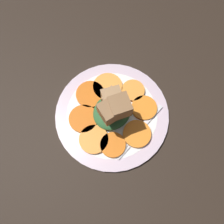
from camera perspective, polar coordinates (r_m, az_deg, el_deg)
name	(u,v)px	position (r cm, az deg, el deg)	size (l,w,h in cm)	color
table_slab	(112,116)	(56.26, 0.00, -1.03)	(120.00, 120.00, 2.00)	black
plate	(112,114)	(54.82, 0.00, -0.54)	(28.34, 28.34, 1.05)	silver
carrot_slice_0	(83,119)	(53.82, -7.48, -1.76)	(7.09, 7.09, 0.89)	#D66114
carrot_slice_1	(94,139)	(52.25, -4.79, -7.13)	(6.97, 6.97, 0.89)	orange
carrot_slice_2	(113,145)	(51.82, 0.23, -8.57)	(6.03, 6.03, 0.89)	orange
carrot_slice_3	(138,133)	(52.76, 6.69, -5.49)	(6.74, 6.74, 0.89)	orange
carrot_slice_4	(144,108)	(54.86, 8.38, 1.07)	(6.40, 6.40, 0.89)	orange
carrot_slice_5	(132,90)	(56.40, 5.31, 5.77)	(5.89, 5.89, 0.89)	orange
carrot_slice_6	(108,87)	(56.56, -1.12, 6.62)	(7.60, 7.60, 0.89)	orange
carrot_slice_7	(91,94)	(55.96, -5.57, 4.71)	(7.29, 7.29, 0.89)	#D56014
center_pile	(113,107)	(50.19, 0.28, 1.26)	(9.72, 9.41, 10.81)	#2D6033
fork	(138,132)	(53.11, 6.70, -5.09)	(17.23, 2.39, 0.40)	silver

